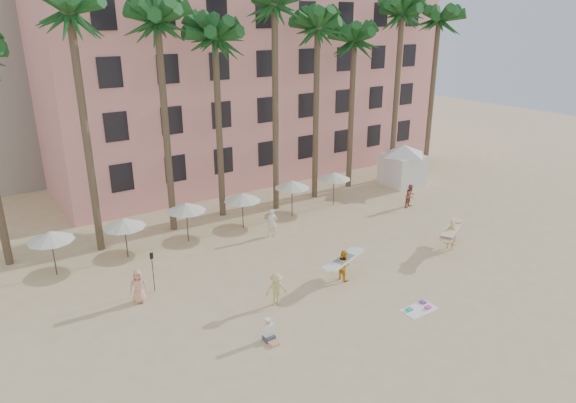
# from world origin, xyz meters

# --- Properties ---
(ground) EXTENTS (120.00, 120.00, 0.00)m
(ground) POSITION_xyz_m (0.00, 0.00, 0.00)
(ground) COLOR #D1B789
(ground) RESTS_ON ground
(pink_hotel) EXTENTS (35.00, 14.00, 16.00)m
(pink_hotel) POSITION_xyz_m (7.00, 26.00, 8.00)
(pink_hotel) COLOR pink
(pink_hotel) RESTS_ON ground
(palm_row) EXTENTS (44.40, 5.40, 16.30)m
(palm_row) POSITION_xyz_m (0.51, 15.00, 12.97)
(palm_row) COLOR brown
(palm_row) RESTS_ON ground
(umbrella_row) EXTENTS (22.50, 2.70, 2.73)m
(umbrella_row) POSITION_xyz_m (-3.00, 12.50, 2.33)
(umbrella_row) COLOR #332B23
(umbrella_row) RESTS_ON ground
(cabana) EXTENTS (4.70, 4.70, 3.50)m
(cabana) POSITION_xyz_m (15.14, 13.34, 2.07)
(cabana) COLOR silver
(cabana) RESTS_ON ground
(beach_towel) EXTENTS (1.80, 1.01, 0.14)m
(beach_towel) POSITION_xyz_m (1.07, -1.47, 0.03)
(beach_towel) COLOR white
(beach_towel) RESTS_ON ground
(carrier_yellow) EXTENTS (3.34, 2.24, 1.82)m
(carrier_yellow) POSITION_xyz_m (8.00, 2.32, 1.03)
(carrier_yellow) COLOR tan
(carrier_yellow) RESTS_ON ground
(carrier_white) EXTENTS (2.87, 1.53, 1.72)m
(carrier_white) POSITION_xyz_m (-0.06, 3.04, 0.92)
(carrier_white) COLOR orange
(carrier_white) RESTS_ON ground
(beachgoers) EXTENTS (22.67, 8.20, 1.84)m
(beachgoers) POSITION_xyz_m (-0.75, 6.64, 0.89)
(beachgoers) COLOR #A15243
(beachgoers) RESTS_ON ground
(paddle) EXTENTS (0.18, 0.04, 2.23)m
(paddle) POSITION_xyz_m (-9.12, 7.61, 1.41)
(paddle) COLOR black
(paddle) RESTS_ON ground
(seated_man) EXTENTS (0.47, 0.82, 1.07)m
(seated_man) POSITION_xyz_m (-6.48, 0.49, 0.37)
(seated_man) COLOR #3F3F4C
(seated_man) RESTS_ON ground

